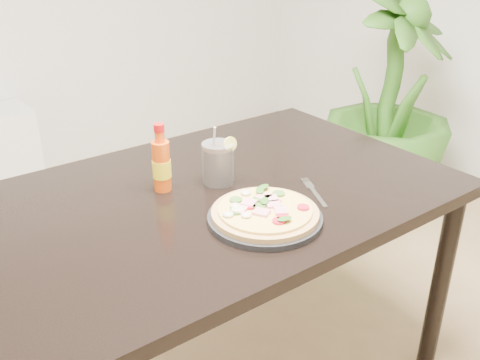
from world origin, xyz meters
TOP-DOWN VIEW (x-y plane):
  - dining_table at (-0.11, 0.08)m, footprint 1.40×0.90m
  - plate at (-0.11, -0.15)m, footprint 0.30×0.30m
  - pizza at (-0.11, -0.15)m, footprint 0.28×0.28m
  - hot_sauce_bottle at (-0.23, 0.17)m, footprint 0.06×0.06m
  - cola_cup at (-0.07, 0.12)m, footprint 0.10×0.10m
  - fork at (0.11, -0.10)m, footprint 0.09×0.18m
  - houseplant at (1.39, 0.64)m, footprint 0.90×0.90m
  - plant_pot at (1.39, 0.64)m, footprint 0.28×0.28m

SIDE VIEW (x-z plane):
  - plant_pot at x=1.39m, z-range 0.00..0.22m
  - houseplant at x=1.39m, z-range 0.00..1.22m
  - dining_table at x=-0.11m, z-range 0.29..1.04m
  - fork at x=0.11m, z-range 0.75..0.76m
  - plate at x=-0.11m, z-range 0.75..0.77m
  - pizza at x=-0.11m, z-range 0.76..0.79m
  - cola_cup at x=-0.07m, z-range 0.72..0.90m
  - hot_sauce_bottle at x=-0.23m, z-range 0.73..0.93m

